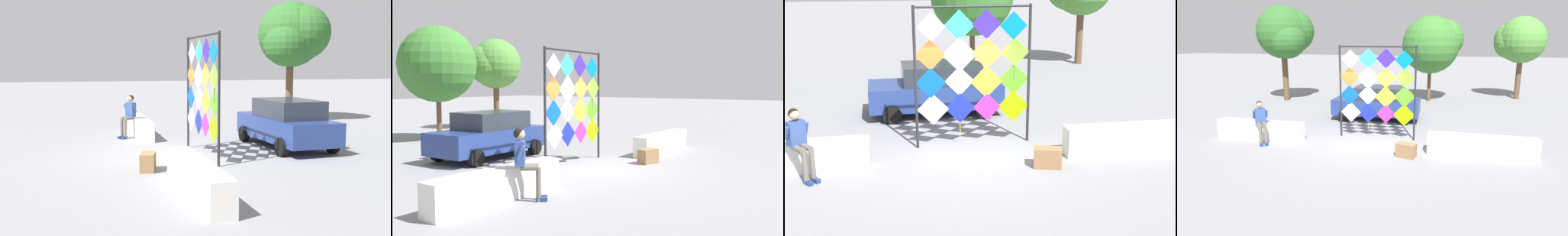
# 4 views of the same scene
# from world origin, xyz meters

# --- Properties ---
(ground) EXTENTS (120.00, 120.00, 0.00)m
(ground) POSITION_xyz_m (0.00, 0.00, 0.00)
(ground) COLOR gray
(plaza_ledge_left) EXTENTS (3.43, 0.51, 0.69)m
(plaza_ledge_left) POSITION_xyz_m (-4.00, -0.34, 0.35)
(plaza_ledge_left) COLOR silver
(plaza_ledge_left) RESTS_ON ground
(plaza_ledge_right) EXTENTS (3.43, 0.51, 0.69)m
(plaza_ledge_right) POSITION_xyz_m (4.00, -0.34, 0.35)
(plaza_ledge_right) COLOR silver
(plaza_ledge_right) RESTS_ON ground
(kite_display_rack) EXTENTS (2.90, 0.16, 3.49)m
(kite_display_rack) POSITION_xyz_m (0.25, 0.84, 2.00)
(kite_display_rack) COLOR #232328
(kite_display_rack) RESTS_ON ground
(seated_vendor) EXTENTS (0.71, 0.74, 1.54)m
(seated_vendor) POSITION_xyz_m (-3.66, -0.79, 0.91)
(seated_vendor) COLOR #666056
(seated_vendor) RESTS_ON ground
(parked_car) EXTENTS (4.03, 2.03, 1.54)m
(parked_car) POSITION_xyz_m (-0.44, 3.86, 0.78)
(parked_car) COLOR navy
(parked_car) RESTS_ON ground
(cardboard_box_large) EXTENTS (0.69, 0.50, 0.45)m
(cardboard_box_large) POSITION_xyz_m (1.66, -0.97, 0.23)
(cardboard_box_large) COLOR olive
(cardboard_box_large) RESTS_ON ground
(tree_broadleaf) EXTENTS (3.01, 2.80, 5.01)m
(tree_broadleaf) POSITION_xyz_m (6.53, 11.29, 3.57)
(tree_broadleaf) COLOR brown
(tree_broadleaf) RESTS_ON ground
(tree_far_right) EXTENTS (3.57, 3.34, 5.00)m
(tree_far_right) POSITION_xyz_m (1.66, 9.20, 3.37)
(tree_far_right) COLOR brown
(tree_far_right) RESTS_ON ground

